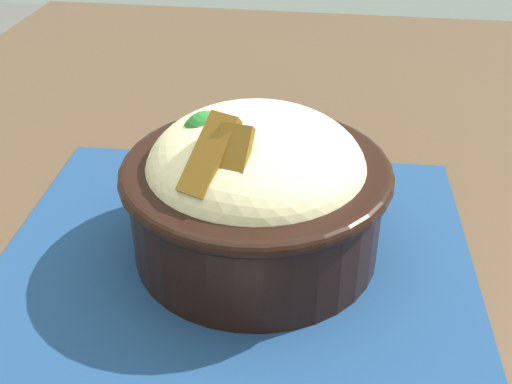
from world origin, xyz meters
TOP-DOWN VIEW (x-y plane):
  - table at (0.00, 0.00)m, footprint 1.36×0.81m
  - placemat at (-0.02, 0.01)m, footprint 0.40×0.36m
  - bowl at (-0.07, 0.02)m, footprint 0.19×0.19m

SIDE VIEW (x-z plane):
  - table at x=0.00m, z-range 0.30..1.02m
  - placemat at x=-0.02m, z-range 0.72..0.72m
  - bowl at x=-0.07m, z-range 0.72..0.84m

